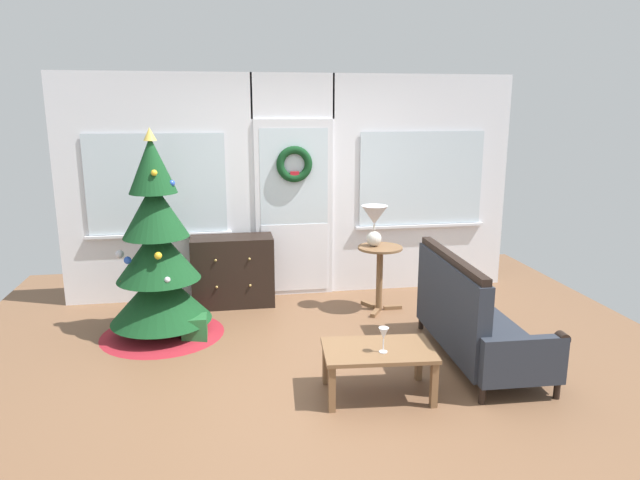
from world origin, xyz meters
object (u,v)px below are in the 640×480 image
Objects in this scene: table_lamp at (374,220)px; gift_box at (195,328)px; side_table at (380,265)px; christmas_tree at (158,264)px; coffee_table at (378,355)px; dresser_cabinet at (233,271)px; settee_sofa at (470,319)px; wine_glass at (384,334)px.

gift_box is (-1.90, -0.55, -0.88)m from table_lamp.
table_lamp is at bearing 146.31° from side_table.
side_table is 1.63× the size of table_lamp.
gift_box is at bearing -31.67° from christmas_tree.
table_lamp is 0.50× the size of coffee_table.
side_table is at bearing 14.55° from gift_box.
dresser_cabinet is 1.64m from side_table.
side_table is 2.06m from gift_box.
settee_sofa is (2.01, -1.82, -0.01)m from dresser_cabinet.
christmas_tree is 2.31m from side_table.
christmas_tree is 2.79× the size of side_table.
settee_sofa reaches higher than wine_glass.
wine_glass is at bearing -102.65° from table_lamp.
side_table reaches higher than gift_box.
dresser_cabinet is at bearing 68.12° from gift_box.
christmas_tree is 8.45× the size of gift_box.
christmas_tree reaches higher than gift_box.
table_lamp is 2.26× the size of wine_glass.
coffee_table is 0.21m from wine_glass.
side_table is at bearing 74.35° from coffee_table.
christmas_tree reaches higher than settee_sofa.
wine_glass is at bearing -41.92° from christmas_tree.
side_table reaches higher than coffee_table.
settee_sofa reaches higher than dresser_cabinet.
settee_sofa is (2.72, -1.04, -0.34)m from christmas_tree.
settee_sofa is at bearing -21.02° from christmas_tree.
coffee_table is at bearing -65.43° from dresser_cabinet.
coffee_table is 1.97m from gift_box.
table_lamp reaches higher than coffee_table.
wine_glass reaches higher than gift_box.
table_lamp reaches higher than wine_glass.
dresser_cabinet reaches higher than wine_glass.
wine_glass is (-0.94, -0.55, 0.15)m from settee_sofa.
settee_sofa is at bearing -72.01° from side_table.
gift_box is at bearing 137.36° from coffee_table.
table_lamp is (1.51, -0.42, 0.61)m from dresser_cabinet.
gift_box is (0.32, -0.20, -0.59)m from christmas_tree.
settee_sofa is 1.10m from wine_glass.
settee_sofa is 6.98× the size of gift_box.
dresser_cabinet reaches higher than side_table.
table_lamp is 2.16m from gift_box.
dresser_cabinet is 2.53m from coffee_table.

